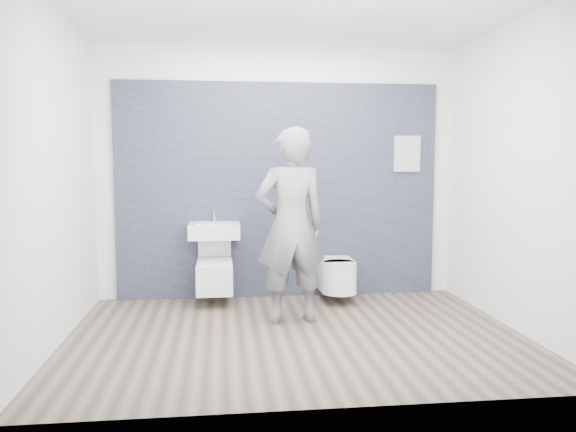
{
  "coord_description": "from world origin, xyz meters",
  "views": [
    {
      "loc": [
        -0.64,
        -4.8,
        1.54
      ],
      "look_at": [
        0.0,
        0.6,
        1.0
      ],
      "focal_mm": 35.0,
      "sensor_mm": 36.0,
      "label": 1
    }
  ],
  "objects": [
    {
      "name": "visitor",
      "position": [
        0.01,
        0.42,
        0.92
      ],
      "size": [
        0.73,
        0.53,
        1.85
      ],
      "primitive_type": "imported",
      "rotation": [
        0.0,
        0.0,
        3.28
      ],
      "color": "slate",
      "rests_on": "ground"
    },
    {
      "name": "ground",
      "position": [
        0.0,
        0.0,
        0.0
      ],
      "size": [
        4.0,
        4.0,
        0.0
      ],
      "primitive_type": "plane",
      "color": "brown",
      "rests_on": "ground"
    },
    {
      "name": "info_placard",
      "position": [
        1.47,
        1.43,
        0.0
      ],
      "size": [
        0.3,
        0.03,
        0.41
      ],
      "primitive_type": "cube",
      "color": "white",
      "rests_on": "ground"
    },
    {
      "name": "washbasin",
      "position": [
        -0.72,
        1.24,
        0.79
      ],
      "size": [
        0.54,
        0.41,
        0.41
      ],
      "color": "white",
      "rests_on": "ground"
    },
    {
      "name": "toilet_square",
      "position": [
        -0.72,
        1.17,
        0.32
      ],
      "size": [
        0.38,
        0.55,
        0.73
      ],
      "color": "white",
      "rests_on": "ground"
    },
    {
      "name": "room_shell",
      "position": [
        0.0,
        0.0,
        1.74
      ],
      "size": [
        4.0,
        4.0,
        4.0
      ],
      "color": "silver",
      "rests_on": "ground"
    },
    {
      "name": "tile_wall",
      "position": [
        0.0,
        1.47,
        0.0
      ],
      "size": [
        3.6,
        0.06,
        2.4
      ],
      "primitive_type": "cube",
      "color": "black",
      "rests_on": "ground"
    },
    {
      "name": "toilet_rounded",
      "position": [
        0.6,
        1.12,
        0.29
      ],
      "size": [
        0.37,
        0.63,
        0.34
      ],
      "color": "white",
      "rests_on": "ground"
    }
  ]
}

